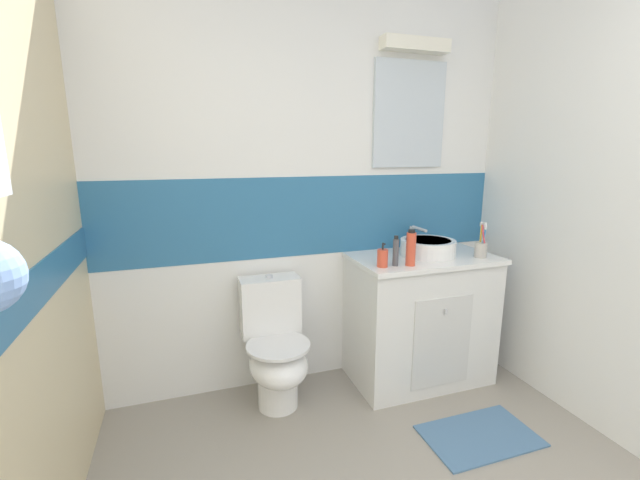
% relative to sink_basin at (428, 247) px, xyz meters
% --- Properties ---
extents(wall_back_tiled, '(3.20, 0.20, 2.50)m').
position_rel_sink_basin_xyz_m(wall_back_tiled, '(-0.68, 0.30, 0.35)').
color(wall_back_tiled, white).
rests_on(wall_back_tiled, ground_plane).
extents(vanity_cabinet, '(0.91, 0.54, 0.85)m').
position_rel_sink_basin_xyz_m(vanity_cabinet, '(-0.04, -0.01, -0.48)').
color(vanity_cabinet, silver).
rests_on(vanity_cabinet, ground_plane).
extents(sink_basin, '(0.35, 0.39, 0.16)m').
position_rel_sink_basin_xyz_m(sink_basin, '(0.00, 0.00, 0.00)').
color(sink_basin, white).
rests_on(sink_basin, vanity_cabinet).
extents(toilet, '(0.37, 0.50, 0.77)m').
position_rel_sink_basin_xyz_m(toilet, '(-1.01, 0.01, -0.55)').
color(toilet, white).
rests_on(toilet, ground_plane).
extents(toothbrush_cup, '(0.07, 0.07, 0.23)m').
position_rel_sink_basin_xyz_m(toothbrush_cup, '(0.29, -0.15, 0.00)').
color(toothbrush_cup, '#B2ADA3').
rests_on(toothbrush_cup, vanity_cabinet).
extents(soap_dispenser, '(0.06, 0.06, 0.14)m').
position_rel_sink_basin_xyz_m(soap_dispenser, '(-0.40, -0.15, -0.00)').
color(soap_dispenser, '#D84C33').
rests_on(soap_dispenser, vanity_cabinet).
extents(shampoo_bottle_tall, '(0.06, 0.06, 0.21)m').
position_rel_sink_basin_xyz_m(shampoo_bottle_tall, '(-0.23, -0.18, 0.05)').
color(shampoo_bottle_tall, '#D84C33').
rests_on(shampoo_bottle_tall, vanity_cabinet).
extents(toothpaste_tube_upright, '(0.03, 0.03, 0.18)m').
position_rel_sink_basin_xyz_m(toothpaste_tube_upright, '(-0.32, -0.16, 0.03)').
color(toothpaste_tube_upright, '#4C4C51').
rests_on(toothpaste_tube_upright, vanity_cabinet).
extents(bath_mat, '(0.60, 0.37, 0.01)m').
position_rel_sink_basin_xyz_m(bath_mat, '(-0.04, -0.65, -0.90)').
color(bath_mat, '#4C7299').
rests_on(bath_mat, ground_plane).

